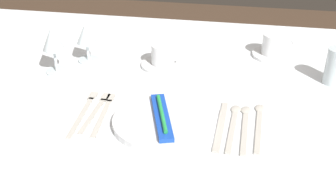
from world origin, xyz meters
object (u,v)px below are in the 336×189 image
Objects in this scene: dinner_knife at (221,127)px; fork_salad at (84,112)px; fork_inner at (96,111)px; coffee_cup_right at (164,54)px; wine_glass_left at (53,41)px; drink_tumbler at (335,68)px; dinner_plate at (160,121)px; spoon_soup at (234,122)px; wine_glass_centre at (86,36)px; spoon_dessert at (245,123)px; coffee_cup_left at (275,44)px; fork_outer at (104,113)px; toothbrush_package at (160,116)px; spoon_tea at (259,122)px.

fork_salad is at bearing 178.57° from dinner_knife.
coffee_cup_right reaches higher than fork_inner.
dinner_knife is at bearing -22.56° from wine_glass_left.
dinner_plate is at bearing -146.90° from drink_tumbler.
spoon_soup is 1.68× the size of wine_glass_centre.
fork_salad is 1.50× the size of wine_glass_left.
coffee_cup_right reaches higher than fork_salad.
spoon_dessert is at bearing -47.61° from coffee_cup_right.
spoon_soup is at bearing -105.19° from coffee_cup_left.
fork_outer is (-0.16, 0.03, -0.01)m from dinner_plate.
dinner_knife is at bearing -138.78° from spoon_soup.
fork_inner is 0.93× the size of spoon_dessert.
dinner_plate reaches higher than dinner_knife.
fork_salad is 0.43m from spoon_dessert.
fork_outer is at bearing -177.95° from spoon_dessert.
dinner_plate is at bearing -168.17° from spoon_soup.
toothbrush_package is 0.16m from dinner_knife.
fork_outer is 1.62× the size of wine_glass_centre.
dinner_knife is (0.37, -0.01, 0.00)m from fork_salad.
fork_outer is at bearing 170.80° from toothbrush_package.
spoon_tea is 0.41m from coffee_cup_right.
drink_tumbler is at bearing 33.10° from dinner_plate.
wine_glass_left is at bearing -126.31° from wine_glass_centre.
spoon_dessert is at bearing 1.03° from fork_inner.
coffee_cup_right is at bearing 177.30° from drink_tumbler.
spoon_dessert reaches higher than fork_outer.
fork_salad is at bearing -73.38° from wine_glass_centre.
fork_salad is 0.69m from coffee_cup_left.
dinner_plate is at bearing -168.18° from spoon_tea.
fork_inner is at bearing 20.29° from fork_salad.
coffee_cup_left is at bearing 42.09° from fork_inner.
toothbrush_package is at bearing -169.81° from spoon_dessert.
dinner_plate is 1.20× the size of toothbrush_package.
dinner_knife is at bearing 4.16° from dinner_plate.
toothbrush_package reaches higher than fork_inner.
fork_inner is 0.33m from coffee_cup_right.
toothbrush_package is 0.16m from fork_outer.
wine_glass_centre reaches higher than fork_inner.
coffee_cup_right is at bearing 122.72° from dinner_knife.
fork_outer is 0.37m from spoon_dessert.
wine_glass_left is at bearing 148.34° from toothbrush_package.
wine_glass_left is at bearing -174.90° from drink_tumbler.
spoon_tea is 1.72× the size of wine_glass_centre.
dinner_plate is at bearing -9.89° from fork_inner.
wine_glass_centre is (-0.30, 0.33, 0.08)m from dinner_plate.
spoon_dessert is at bearing 10.19° from dinner_plate.
spoon_dessert and spoon_tea have the same top height.
fork_salad is 2.05× the size of drink_tumbler.
coffee_cup_left is 0.63m from wine_glass_centre.
drink_tumbler reaches higher than dinner_plate.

